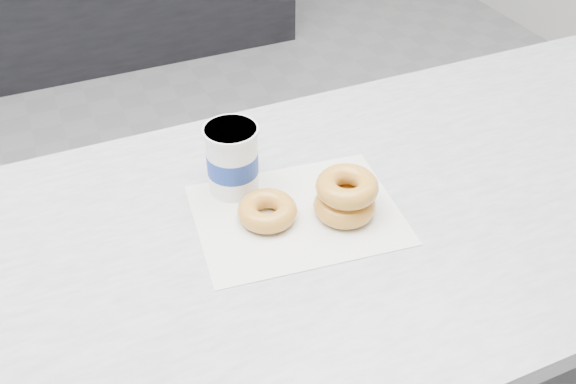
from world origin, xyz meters
The scene contains 5 objects.
ground centered at (0.00, 0.00, 0.00)m, with size 5.00×5.00×0.00m, color gray.
wax_paper centered at (0.16, -0.57, 0.90)m, with size 0.34×0.26×0.00m, color silver.
donut_single centered at (0.11, -0.56, 0.92)m, with size 0.10×0.10×0.03m, color gold.
donut_stack centered at (0.23, -0.60, 0.94)m, with size 0.15×0.15×0.07m.
coffee_cup centered at (0.08, -0.46, 0.96)m, with size 0.11×0.11×0.13m.
Camera 1 is at (-0.19, -1.31, 1.61)m, focal length 40.00 mm.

